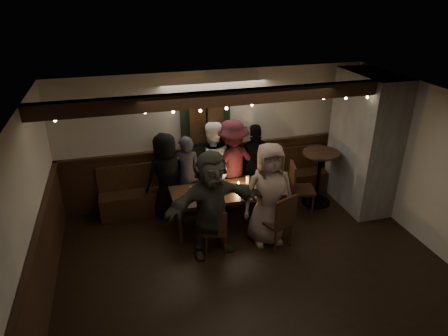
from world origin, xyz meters
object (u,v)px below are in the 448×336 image
object	(u,v)px
high_top	(319,171)
person_b	(187,174)
chair_near_left	(216,229)
person_e	(255,163)
person_c	(212,165)
chair_near_right	(281,219)
person_f	(212,204)
dining_table	(227,193)
person_g	(269,195)
chair_end	(298,185)
person_d	(232,164)
person_a	(166,176)

from	to	relation	value
high_top	person_b	size ratio (longest dim) A/B	0.72
chair_near_left	person_e	world-z (taller)	person_e
high_top	person_c	world-z (taller)	person_c
chair_near_right	person_f	size ratio (longest dim) A/B	0.55
chair_near_left	person_e	bearing A→B (deg)	51.69
dining_table	person_c	world-z (taller)	person_c
high_top	person_g	distance (m)	1.72
high_top	person_c	size ratio (longest dim) A/B	0.64
person_e	high_top	bearing A→B (deg)	161.71
chair_near_right	chair_end	distance (m)	1.25
high_top	person_c	bearing A→B (deg)	166.53
person_d	chair_near_left	bearing A→B (deg)	46.79
chair_near_right	person_b	world-z (taller)	person_b
person_a	person_f	distance (m)	1.48
dining_table	person_b	distance (m)	0.93
person_f	person_g	xyz separation A→B (m)	(0.97, 0.07, -0.01)
dining_table	chair_near_left	world-z (taller)	dining_table
person_c	person_a	bearing A→B (deg)	4.84
high_top	person_e	bearing A→B (deg)	158.17
person_c	person_g	xyz separation A→B (m)	(0.61, -1.43, 0.03)
dining_table	chair_end	bearing A→B (deg)	3.81
chair_end	person_c	size ratio (longest dim) A/B	0.58
dining_table	high_top	world-z (taller)	high_top
chair_end	person_f	world-z (taller)	person_f
person_a	person_e	size ratio (longest dim) A/B	1.01
person_b	person_c	xyz separation A→B (m)	(0.50, 0.07, 0.10)
chair_near_right	person_f	world-z (taller)	person_f
person_d	chair_near_right	bearing A→B (deg)	84.97
high_top	person_e	xyz separation A→B (m)	(-1.16, 0.46, 0.10)
chair_end	person_f	bearing A→B (deg)	-156.34
chair_near_left	person_f	xyz separation A→B (m)	(-0.05, 0.04, 0.44)
chair_near_left	chair_near_right	size ratio (longest dim) A/B	0.83
person_d	person_g	xyz separation A→B (m)	(0.23, -1.36, 0.02)
chair_near_left	person_c	distance (m)	1.62
chair_end	person_d	size ratio (longest dim) A/B	0.57
chair_near_right	person_d	size ratio (longest dim) A/B	0.56
person_e	person_g	bearing A→B (deg)	82.67
chair_end	person_g	bearing A→B (deg)	-139.99
person_a	person_c	xyz separation A→B (m)	(0.89, 0.12, 0.05)
chair_near_right	person_b	size ratio (longest dim) A/B	0.65
chair_near_right	person_g	distance (m)	0.44
person_c	person_f	bearing A→B (deg)	73.46
high_top	person_b	bearing A→B (deg)	170.69
chair_end	person_g	size ratio (longest dim) A/B	0.56
high_top	person_d	size ratio (longest dim) A/B	0.63
person_a	person_f	xyz separation A→B (m)	(0.52, -1.38, 0.09)
person_e	person_b	bearing A→B (deg)	5.48
person_g	chair_end	bearing A→B (deg)	41.79
chair_end	person_b	distance (m)	2.10
dining_table	person_g	xyz separation A→B (m)	(0.52, -0.65, 0.25)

